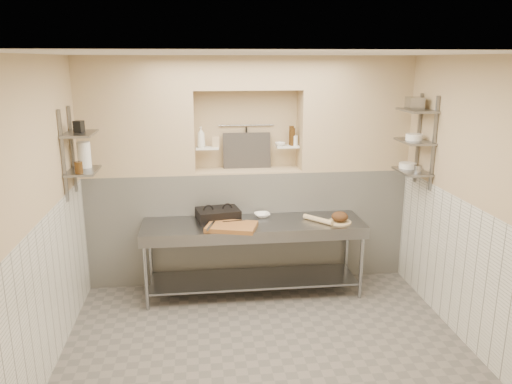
{
  "coord_description": "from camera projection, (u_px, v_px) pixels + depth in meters",
  "views": [
    {
      "loc": [
        -0.61,
        -4.33,
        2.76
      ],
      "look_at": [
        0.0,
        0.9,
        1.35
      ],
      "focal_mm": 35.0,
      "sensor_mm": 36.0,
      "label": 1
    }
  ],
  "objects": [
    {
      "name": "wall_shelf_left_lower",
      "position": [
        83.0,
        171.0,
        5.32
      ],
      "size": [
        0.3,
        0.5,
        0.02
      ],
      "primitive_type": "cube",
      "color": "slate",
      "rests_on": "wall_left"
    },
    {
      "name": "bowl_right",
      "position": [
        408.0,
        165.0,
        5.87
      ],
      "size": [
        0.2,
        0.2,
        0.06
      ],
      "primitive_type": "cylinder",
      "color": "white",
      "rests_on": "wall_shelf_right_lower"
    },
    {
      "name": "bread_loaf",
      "position": [
        340.0,
        217.0,
        5.83
      ],
      "size": [
        0.19,
        0.19,
        0.12
      ],
      "primitive_type": "ellipsoid",
      "color": "#4C2D19",
      "rests_on": "bread_board"
    },
    {
      "name": "knife_blade",
      "position": [
        234.0,
        221.0,
        5.75
      ],
      "size": [
        0.27,
        0.06,
        0.01
      ],
      "primitive_type": "cube",
      "rotation": [
        0.0,
        0.0,
        0.12
      ],
      "color": "gray",
      "rests_on": "cutting_board"
    },
    {
      "name": "floor",
      "position": [
        266.0,
        351.0,
        4.95
      ],
      "size": [
        4.0,
        3.9,
        0.1
      ],
      "primitive_type": "cube",
      "color": "slate",
      "rests_on": "ground"
    },
    {
      "name": "condiment_c",
      "position": [
        295.0,
        141.0,
        6.2
      ],
      "size": [
        0.07,
        0.07,
        0.12
      ],
      "primitive_type": "cylinder",
      "color": "white",
      "rests_on": "alcove_shelf_right"
    },
    {
      "name": "ceiling",
      "position": [
        268.0,
        48.0,
        4.2
      ],
      "size": [
        4.0,
        3.9,
        0.1
      ],
      "primitive_type": "cube",
      "color": "silver",
      "rests_on": "ground"
    },
    {
      "name": "utensil_rail",
      "position": [
        246.0,
        125.0,
        6.27
      ],
      "size": [
        0.7,
        0.02,
        0.02
      ],
      "primitive_type": "cylinder",
      "rotation": [
        0.0,
        1.57,
        0.0
      ],
      "color": "gray",
      "rests_on": "wall_back"
    },
    {
      "name": "wall_right",
      "position": [
        477.0,
        204.0,
        4.8
      ],
      "size": [
        0.1,
        3.9,
        2.8
      ],
      "primitive_type": "cube",
      "color": "tan",
      "rests_on": "ground"
    },
    {
      "name": "mixing_bowl",
      "position": [
        262.0,
        215.0,
        6.06
      ],
      "size": [
        0.21,
        0.21,
        0.05
      ],
      "primitive_type": "imported",
      "rotation": [
        0.0,
        0.0,
        0.13
      ],
      "color": "white",
      "rests_on": "prep_table"
    },
    {
      "name": "wall_shelf_right_upper",
      "position": [
        417.0,
        110.0,
        5.58
      ],
      "size": [
        0.3,
        0.5,
        0.03
      ],
      "primitive_type": "cube",
      "color": "slate",
      "rests_on": "wall_right"
    },
    {
      "name": "rolling_pin",
      "position": [
        318.0,
        220.0,
        5.86
      ],
      "size": [
        0.31,
        0.34,
        0.06
      ],
      "primitive_type": "cylinder",
      "rotation": [
        1.57,
        0.0,
        0.71
      ],
      "color": "beige",
      "rests_on": "prep_table"
    },
    {
      "name": "shelf_rail_right_b",
      "position": [
        434.0,
        144.0,
        5.5
      ],
      "size": [
        0.03,
        0.03,
        1.05
      ],
      "primitive_type": "cube",
      "color": "slate",
      "rests_on": "wall_right"
    },
    {
      "name": "bowl_right_mid",
      "position": [
        414.0,
        137.0,
        5.68
      ],
      "size": [
        0.19,
        0.19,
        0.07
      ],
      "primitive_type": "cylinder",
      "color": "white",
      "rests_on": "wall_shelf_right_mid"
    },
    {
      "name": "cutting_board",
      "position": [
        232.0,
        227.0,
        5.63
      ],
      "size": [
        0.64,
        0.52,
        0.05
      ],
      "primitive_type": "cube",
      "rotation": [
        0.0,
        0.0,
        -0.28
      ],
      "color": "brown",
      "rests_on": "prep_table"
    },
    {
      "name": "alcove_shelf_left",
      "position": [
        207.0,
        148.0,
        6.12
      ],
      "size": [
        0.28,
        0.16,
        0.02
      ],
      "primitive_type": "cube",
      "color": "white",
      "rests_on": "backwall_lower"
    },
    {
      "name": "backwall_pillar_right",
      "position": [
        353.0,
        113.0,
        6.22
      ],
      "size": [
        1.35,
        0.4,
        1.4
      ],
      "primitive_type": "cube",
      "color": "tan",
      "rests_on": "backwall_lower"
    },
    {
      "name": "splash_panel",
      "position": [
        247.0,
        151.0,
        6.29
      ],
      "size": [
        0.6,
        0.08,
        0.45
      ],
      "primitive_type": "cube",
      "rotation": [
        -0.14,
        0.0,
        0.0
      ],
      "color": "#383330",
      "rests_on": "alcove_sill"
    },
    {
      "name": "backwall_lower",
      "position": [
        248.0,
        224.0,
        6.43
      ],
      "size": [
        4.0,
        0.4,
        1.4
      ],
      "primitive_type": "cube",
      "color": "white",
      "rests_on": "floor"
    },
    {
      "name": "box_left_upper",
      "position": [
        79.0,
        127.0,
        5.2
      ],
      "size": [
        0.11,
        0.11,
        0.12
      ],
      "primitive_type": "cube",
      "rotation": [
        0.0,
        0.0,
        -0.32
      ],
      "color": "black",
      "rests_on": "wall_shelf_left_upper"
    },
    {
      "name": "condiment_b",
      "position": [
        291.0,
        135.0,
        6.23
      ],
      "size": [
        0.06,
        0.06,
        0.24
      ],
      "primitive_type": "cylinder",
      "color": "#3C250D",
      "rests_on": "alcove_shelf_right"
    },
    {
      "name": "bread_board",
      "position": [
        339.0,
        222.0,
        5.85
      ],
      "size": [
        0.28,
        0.28,
        0.02
      ],
      "primitive_type": "cylinder",
      "color": "beige",
      "rests_on": "prep_table"
    },
    {
      "name": "shelf_rail_left_a",
      "position": [
        73.0,
        150.0,
        5.45
      ],
      "size": [
        0.03,
        0.03,
        0.95
      ],
      "primitive_type": "cube",
      "color": "slate",
      "rests_on": "wall_left"
    },
    {
      "name": "wall_front",
      "position": [
        319.0,
        322.0,
        2.65
      ],
      "size": [
        4.0,
        0.1,
        2.8
      ],
      "primitive_type": "cube",
      "color": "tan",
      "rests_on": "ground"
    },
    {
      "name": "wall_back",
      "position": [
        246.0,
        167.0,
        6.49
      ],
      "size": [
        4.0,
        0.1,
        2.8
      ],
      "primitive_type": "cube",
      "color": "tan",
      "rests_on": "ground"
    },
    {
      "name": "panini_press",
      "position": [
        218.0,
        214.0,
        5.93
      ],
      "size": [
        0.55,
        0.44,
        0.13
      ],
      "rotation": [
        0.0,
        0.0,
        0.18
      ],
      "color": "black",
      "rests_on": "prep_table"
    },
    {
      "name": "wall_left",
      "position": [
        34.0,
        220.0,
        4.34
      ],
      "size": [
        0.1,
        3.9,
        2.8
      ],
      "primitive_type": "cube",
      "color": "tan",
      "rests_on": "ground"
    },
    {
      "name": "hanging_steel",
      "position": [
        246.0,
        139.0,
        6.3
      ],
      "size": [
        0.02,
        0.02,
        0.3
      ],
      "primitive_type": "cylinder",
      "color": "black",
      "rests_on": "utensil_rail"
    },
    {
      "name": "shelf_rail_right_a",
      "position": [
        418.0,
        138.0,
        5.88
      ],
      "size": [
        0.03,
        0.03,
        1.05
      ],
      "primitive_type": "cube",
      "color": "slate",
      "rests_on": "wall_right"
    },
    {
      "name": "condiment_a",
      "position": [
        293.0,
        137.0,
        6.19
      ],
      "size": [
        0.06,
        0.06,
        0.22
      ],
      "primitive_type": "cylinder",
      "color": "#3C250D",
      "rests_on": "alcove_shelf_right"
    },
    {
      "name": "wainscot_right",
      "position": [
        464.0,
        272.0,
        4.98
      ],
      "size": [
        0.02,
        3.9,
        1.4
      ],
      "primitive_type": "cube",
      "color": "white",
      "rests_on": "floor"
    },
    {
      "name": "jug_left",
      "position": [
        84.0,
        155.0,
        5.4
      ],
      "size": [
        0.14,
        0.14,
        0.28
      ],
      "primitive_type": "cylinder",
      "color": "white",
      "rests_on": "wall_shelf_left_lower"
    },
    {
      "name": "alcove_sill",
      "position": [
        248.0,
        170.0,
        6.25
      ],
      "size": [
        1.3,
        0.4,
        0.02
      ],
      "primitive_type": "cube",
      "color": "tan",
      "rests_on": "backwall_lower"
    },
    {
      "name": "shelf_rail_left_b",
      "position": [
        63.0,
        156.0,
        5.06
      ],
      "size": [
        0.03,
        0.03,
        0.95
      ],
      "primitive_type": "cube",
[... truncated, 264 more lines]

